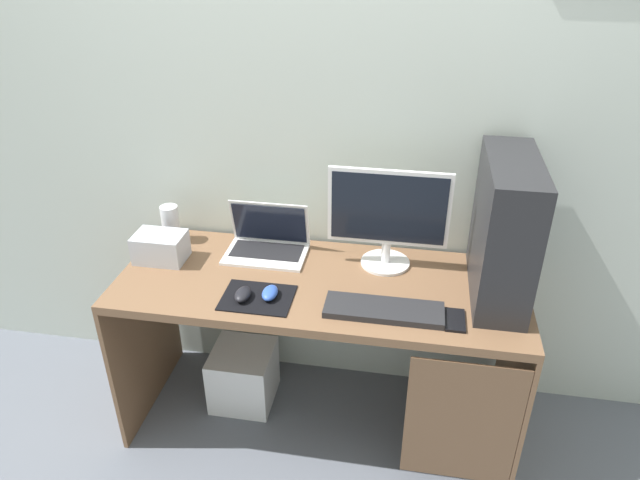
% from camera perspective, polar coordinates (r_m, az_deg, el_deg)
% --- Properties ---
extents(ground_plane, '(8.00, 8.00, 0.00)m').
position_cam_1_polar(ground_plane, '(2.70, 0.00, -16.99)').
color(ground_plane, slate).
extents(wall_back, '(4.00, 0.05, 2.60)m').
position_cam_1_polar(wall_back, '(2.30, 1.57, 12.88)').
color(wall_back, beige).
rests_on(wall_back, ground_plane).
extents(desk, '(1.56, 0.62, 0.72)m').
position_cam_1_polar(desk, '(2.30, 0.44, -7.09)').
color(desk, brown).
rests_on(desk, ground_plane).
extents(pc_tower, '(0.18, 0.49, 0.52)m').
position_cam_1_polar(pc_tower, '(2.15, 17.64, 0.99)').
color(pc_tower, '#232326').
rests_on(pc_tower, desk).
extents(monitor, '(0.47, 0.20, 0.41)m').
position_cam_1_polar(monitor, '(2.24, 6.70, 2.24)').
color(monitor, white).
rests_on(monitor, desk).
extents(laptop, '(0.33, 0.22, 0.21)m').
position_cam_1_polar(laptop, '(2.41, -5.20, -0.29)').
color(laptop, white).
rests_on(laptop, desk).
extents(speaker, '(0.07, 0.07, 0.16)m').
position_cam_1_polar(speaker, '(2.55, -14.46, 1.58)').
color(speaker, silver).
rests_on(speaker, desk).
extents(projector, '(0.20, 0.14, 0.11)m').
position_cam_1_polar(projector, '(2.43, -15.39, -0.67)').
color(projector, '#B7BCC6').
rests_on(projector, desk).
extents(keyboard, '(0.42, 0.14, 0.02)m').
position_cam_1_polar(keyboard, '(2.07, 6.29, -6.84)').
color(keyboard, '#232326').
rests_on(keyboard, desk).
extents(mousepad, '(0.26, 0.20, 0.00)m').
position_cam_1_polar(mousepad, '(2.15, -6.15, -5.65)').
color(mousepad, black).
rests_on(mousepad, desk).
extents(mouse_left, '(0.06, 0.10, 0.03)m').
position_cam_1_polar(mouse_left, '(2.13, -4.94, -5.20)').
color(mouse_left, '#2D51B2').
rests_on(mouse_left, mousepad).
extents(mouse_right, '(0.06, 0.10, 0.03)m').
position_cam_1_polar(mouse_right, '(2.14, -7.58, -5.30)').
color(mouse_right, black).
rests_on(mouse_right, mousepad).
extents(cell_phone, '(0.07, 0.13, 0.01)m').
position_cam_1_polar(cell_phone, '(2.08, 13.11, -7.67)').
color(cell_phone, black).
rests_on(cell_phone, desk).
extents(subwoofer, '(0.27, 0.27, 0.27)m').
position_cam_1_polar(subwoofer, '(2.72, -7.52, -13.02)').
color(subwoofer, white).
rests_on(subwoofer, ground_plane).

